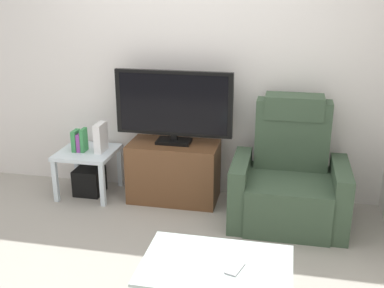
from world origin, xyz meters
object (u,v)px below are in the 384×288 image
recliner_armchair (289,180)px  game_console (101,137)px  side_table (88,157)px  cell_phone (235,268)px  television (173,105)px  tv_stand (174,171)px  coffee_table (216,267)px  book_leftmost (76,141)px  book_rightmost (84,140)px  subwoofer_box (90,181)px  book_middle (80,142)px

recliner_armchair → game_console: size_ratio=3.85×
side_table → cell_phone: side_table is taller
television → recliner_armchair: bearing=-11.2°
tv_stand → coffee_table: size_ratio=0.94×
television → book_leftmost: 1.03m
book_leftmost → book_rightmost: book_rightmost is taller
book_leftmost → book_rightmost: bearing=0.0°
cell_phone → side_table: bearing=152.4°
recliner_armchair → subwoofer_box: 1.96m
recliner_armchair → cell_phone: 1.51m
side_table → book_leftmost: bearing=-168.7°
subwoofer_box → book_middle: size_ratio=1.49×
recliner_armchair → book_leftmost: (-2.04, 0.13, 0.18)m
game_console → subwoofer_box: bearing=-176.1°
book_leftmost → game_console: (0.24, 0.03, 0.04)m
book_middle → coffee_table: bearing=-45.0°
recliner_armchair → subwoofer_box: bearing=-174.3°
television → book_leftmost: television is taller
book_middle → book_leftmost: bearing=180.0°
cell_phone → book_rightmost: bearing=153.0°
subwoofer_box → game_console: (0.15, 0.01, 0.46)m
television → cell_phone: bearing=-65.2°
subwoofer_box → tv_stand: bearing=3.0°
tv_stand → subwoofer_box: bearing=-177.0°
television → cell_phone: (0.79, -1.70, -0.52)m
tv_stand → subwoofer_box: tv_stand is taller
subwoofer_box → coffee_table: 2.23m
game_console → cell_phone: game_console is taller
book_middle → book_rightmost: 0.04m
subwoofer_box → book_middle: book_middle is taller
book_leftmost → cell_phone: 2.38m
tv_stand → subwoofer_box: 0.87m
side_table → book_rightmost: size_ratio=2.38×
side_table → book_leftmost: size_ratio=2.63×
book_leftmost → cell_phone: bearing=-42.8°
side_table → game_console: game_console is taller
tv_stand → book_middle: size_ratio=4.79×
tv_stand → game_console: 0.78m
tv_stand → book_middle: (-0.91, -0.07, 0.25)m
television → recliner_armchair: 1.24m
television → subwoofer_box: (-0.86, -0.06, -0.80)m
television → recliner_armchair: size_ratio=1.02×
book_leftmost → book_rightmost: (0.08, 0.00, 0.01)m
book_middle → game_console: bearing=8.6°
recliner_armchair → book_leftmost: size_ratio=5.27×
recliner_armchair → game_console: (-1.80, 0.16, 0.22)m
side_table → cell_phone: size_ratio=3.60×
side_table → book_leftmost: book_leftmost is taller
book_leftmost → cell_phone: size_ratio=1.37×
game_console → cell_phone: 2.23m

